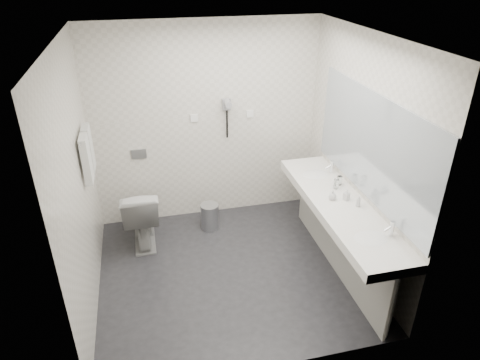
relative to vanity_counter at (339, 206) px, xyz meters
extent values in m
plane|color=#222227|center=(-1.12, 0.20, -0.80)|extent=(2.80, 2.80, 0.00)
plane|color=white|center=(-1.12, 0.20, 1.70)|extent=(2.80, 2.80, 0.00)
plane|color=silver|center=(-1.12, 1.50, 0.45)|extent=(2.80, 0.00, 2.80)
plane|color=silver|center=(-1.12, -1.10, 0.45)|extent=(2.80, 0.00, 2.80)
plane|color=silver|center=(-2.52, 0.20, 0.45)|extent=(0.00, 2.60, 2.60)
plane|color=silver|center=(0.27, 0.20, 0.45)|extent=(0.00, 2.60, 2.60)
cube|color=white|center=(0.00, 0.00, 0.00)|extent=(0.55, 2.20, 0.10)
cube|color=#999891|center=(0.02, 0.00, -0.42)|extent=(0.03, 2.15, 0.75)
cylinder|color=silver|center=(0.05, -1.04, -0.42)|extent=(0.06, 0.06, 0.75)
cylinder|color=silver|center=(0.05, 1.04, -0.42)|extent=(0.06, 0.06, 0.75)
cube|color=#B2BCC6|center=(0.26, 0.00, 0.65)|extent=(0.02, 2.20, 1.05)
ellipsoid|color=white|center=(0.00, -0.65, 0.04)|extent=(0.40, 0.31, 0.05)
ellipsoid|color=white|center=(0.00, 0.65, 0.04)|extent=(0.40, 0.31, 0.05)
cylinder|color=silver|center=(0.19, -0.65, 0.12)|extent=(0.04, 0.04, 0.15)
cylinder|color=silver|center=(0.19, 0.65, 0.12)|extent=(0.04, 0.04, 0.15)
imported|color=beige|center=(0.08, 0.03, 0.11)|extent=(0.07, 0.07, 0.12)
imported|color=beige|center=(-0.05, 0.07, 0.10)|extent=(0.12, 0.12, 0.10)
imported|color=beige|center=(0.14, -0.11, 0.11)|extent=(0.06, 0.06, 0.12)
cylinder|color=silver|center=(0.08, 0.28, 0.10)|extent=(0.07, 0.07, 0.11)
cylinder|color=silver|center=(0.16, 0.36, 0.10)|extent=(0.06, 0.06, 0.10)
imported|color=white|center=(-2.02, 1.01, -0.42)|extent=(0.43, 0.75, 0.76)
cube|color=#B2B5BA|center=(-1.98, 1.49, 0.15)|extent=(0.18, 0.02, 0.12)
cylinder|color=#B2B5BA|center=(-1.19, 1.10, -0.64)|extent=(0.27, 0.27, 0.32)
cylinder|color=#B2B5BA|center=(-1.19, 1.10, -0.47)|extent=(0.23, 0.23, 0.02)
cylinder|color=silver|center=(-2.47, 0.75, 0.75)|extent=(0.02, 0.62, 0.02)
cube|color=silver|center=(-2.46, 0.61, 0.53)|extent=(0.07, 0.24, 0.48)
cube|color=silver|center=(-2.46, 0.89, 0.53)|extent=(0.07, 0.24, 0.48)
cube|color=#95959B|center=(-0.88, 1.47, 0.70)|extent=(0.10, 0.04, 0.14)
cylinder|color=#95959B|center=(-0.88, 1.40, 0.73)|extent=(0.08, 0.14, 0.08)
cylinder|color=black|center=(-0.88, 1.46, 0.45)|extent=(0.02, 0.02, 0.35)
cube|color=white|center=(-1.27, 1.49, 0.55)|extent=(0.09, 0.02, 0.09)
cube|color=white|center=(-0.57, 1.49, 0.55)|extent=(0.09, 0.02, 0.09)
camera|label=1|loc=(-1.89, -3.46, 2.32)|focal=32.18mm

